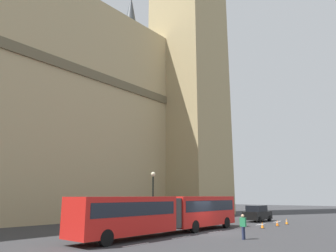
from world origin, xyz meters
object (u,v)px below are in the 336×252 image
(articulated_bus, at_px, (168,211))
(traffic_cone_middle, at_px, (277,223))
(sedan_lead, at_px, (258,213))
(pedestrian_near_cones, at_px, (243,226))
(traffic_cone_west, at_px, (262,225))
(traffic_cone_east, at_px, (287,222))
(street_lamp, at_px, (153,195))

(articulated_bus, relative_size, traffic_cone_middle, 30.06)
(sedan_lead, height_order, pedestrian_near_cones, sedan_lead)
(traffic_cone_middle, xyz_separation_m, pedestrian_near_cones, (-11.25, -1.97, 0.63))
(traffic_cone_west, distance_m, traffic_cone_middle, 3.15)
(articulated_bus, xyz_separation_m, sedan_lead, (16.40, -0.13, -0.83))
(sedan_lead, bearing_deg, traffic_cone_east, -112.12)
(sedan_lead, bearing_deg, pedestrian_near_cones, -159.04)
(articulated_bus, distance_m, traffic_cone_middle, 13.04)
(traffic_cone_east, relative_size, pedestrian_near_cones, 0.34)
(traffic_cone_east, height_order, pedestrian_near_cones, pedestrian_near_cones)
(traffic_cone_west, relative_size, pedestrian_near_cones, 0.34)
(sedan_lead, relative_size, traffic_cone_west, 7.59)
(traffic_cone_west, distance_m, street_lamp, 10.66)
(street_lamp, bearing_deg, traffic_cone_west, -54.10)
(traffic_cone_middle, height_order, street_lamp, street_lamp)
(sedan_lead, height_order, traffic_cone_west, sedan_lead)
(traffic_cone_middle, xyz_separation_m, traffic_cone_east, (2.47, -0.06, 0.00))
(traffic_cone_middle, distance_m, traffic_cone_east, 2.48)
(articulated_bus, height_order, traffic_cone_west, articulated_bus)
(traffic_cone_middle, xyz_separation_m, street_lamp, (-9.18, 8.53, 2.77))
(traffic_cone_middle, bearing_deg, sedan_lead, 43.70)
(traffic_cone_west, bearing_deg, traffic_cone_middle, -3.57)
(articulated_bus, bearing_deg, traffic_cone_middle, -18.10)
(pedestrian_near_cones, bearing_deg, street_lamp, 78.89)
(traffic_cone_east, bearing_deg, pedestrian_near_cones, -172.06)
(traffic_cone_east, relative_size, street_lamp, 0.11)
(traffic_cone_west, height_order, pedestrian_near_cones, pedestrian_near_cones)
(articulated_bus, xyz_separation_m, pedestrian_near_cones, (1.07, -6.00, -0.83))
(traffic_cone_middle, bearing_deg, traffic_cone_east, -1.30)
(articulated_bus, height_order, traffic_cone_middle, articulated_bus)
(traffic_cone_west, xyz_separation_m, traffic_cone_east, (5.62, -0.25, 0.00))
(street_lamp, height_order, pedestrian_near_cones, street_lamp)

